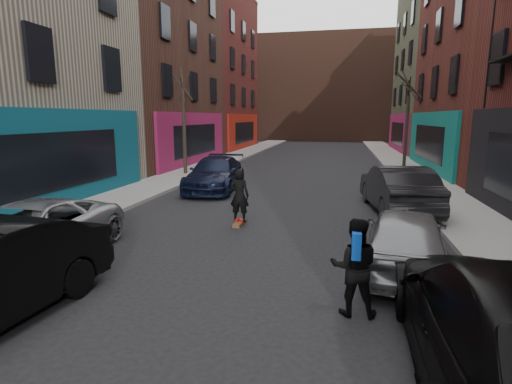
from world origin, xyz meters
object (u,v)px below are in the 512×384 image
at_px(parked_right_mid, 512,330).
at_px(parked_right_far, 405,239).
at_px(skateboard, 240,223).
at_px(pedestrian, 354,267).
at_px(parked_right_end, 397,188).
at_px(skateboarder, 239,196).
at_px(parked_left_far, 28,233).
at_px(parked_left_end, 215,174).
at_px(tree_right_far, 407,112).
at_px(tree_left_far, 184,114).

relative_size(parked_right_mid, parked_right_far, 1.37).
distance_m(skateboard, pedestrian, 5.98).
relative_size(parked_right_end, skateboarder, 3.03).
xyz_separation_m(parked_left_far, parked_right_end, (8.68, 6.86, 0.13)).
bearing_deg(parked_left_end, tree_right_far, 42.37).
xyz_separation_m(tree_right_far, skateboarder, (-6.90, -15.42, -2.63)).
distance_m(parked_right_mid, skateboard, 8.26).
relative_size(tree_left_far, parked_left_end, 1.30).
distance_m(parked_left_end, parked_right_mid, 14.16).
relative_size(parked_right_mid, skateboarder, 3.46).
distance_m(tree_right_far, parked_right_far, 18.61).
xyz_separation_m(tree_right_far, parked_right_far, (-2.60, -18.21, -2.84)).
bearing_deg(parked_right_end, parked_right_mid, 82.69).
bearing_deg(tree_right_far, parked_left_end, -133.37).
distance_m(parked_left_end, parked_right_end, 7.81).
xyz_separation_m(parked_left_far, parked_right_far, (8.12, 1.22, 0.02)).
bearing_deg(parked_left_far, parked_right_end, 38.54).
xyz_separation_m(parked_left_end, skateboarder, (2.50, -5.47, 0.17)).
distance_m(parked_right_far, skateboarder, 5.13).
bearing_deg(parked_left_end, parked_right_far, -54.79).
height_order(tree_left_far, parked_left_far, tree_left_far).
bearing_deg(parked_right_far, parked_left_far, 16.44).
distance_m(tree_right_far, parked_right_end, 13.03).
relative_size(parked_right_far, pedestrian, 2.48).
bearing_deg(parked_left_end, parked_right_mid, -62.79).
xyz_separation_m(tree_left_far, parked_left_end, (3.00, -3.95, -2.65)).
distance_m(parked_right_far, skateboard, 5.17).
relative_size(tree_left_far, parked_left_far, 1.36).
relative_size(skateboard, skateboarder, 0.50).
bearing_deg(tree_left_far, parked_left_far, -82.88).
distance_m(tree_right_far, skateboarder, 17.10).
relative_size(parked_left_end, pedestrian, 3.09).
height_order(skateboard, pedestrian, pedestrian).
bearing_deg(tree_right_far, parked_right_mid, -95.20).
height_order(parked_left_far, pedestrian, pedestrian).
xyz_separation_m(tree_left_far, tree_right_far, (12.40, 6.00, 0.15)).
distance_m(parked_left_far, parked_right_mid, 9.10).
xyz_separation_m(tree_right_far, skateboard, (-6.90, -15.42, -3.48)).
bearing_deg(pedestrian, parked_right_end, -103.22).
relative_size(parked_left_far, skateboarder, 2.99).
relative_size(parked_left_end, parked_right_mid, 0.91).
bearing_deg(skateboard, parked_left_far, -131.34).
bearing_deg(tree_left_far, tree_right_far, 25.82).
bearing_deg(skateboarder, parked_left_far, 48.66).
relative_size(parked_left_end, skateboarder, 3.14).
bearing_deg(tree_right_far, parked_right_far, -98.12).
relative_size(parked_left_far, parked_right_far, 1.18).
bearing_deg(parked_right_end, pedestrian, 70.41).
bearing_deg(parked_left_end, tree_left_far, 122.94).
distance_m(tree_left_far, parked_left_end, 5.63).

